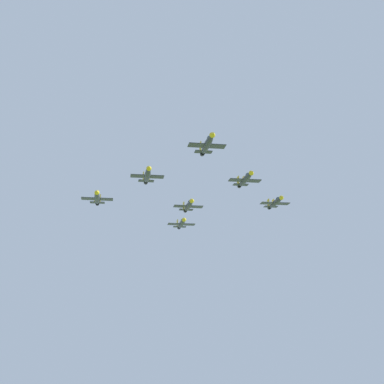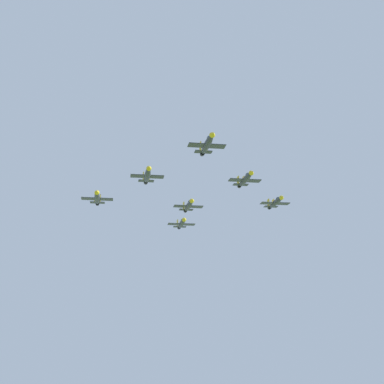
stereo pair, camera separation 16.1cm
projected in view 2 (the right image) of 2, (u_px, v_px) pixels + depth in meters
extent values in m
ellipsoid|color=#2D3338|center=(207.00, 144.00, 159.92)|extent=(3.49, 16.29, 2.08)
cone|color=gold|center=(213.00, 134.00, 151.33)|extent=(1.94, 2.23, 1.77)
ellipsoid|color=#334751|center=(209.00, 138.00, 156.73)|extent=(1.80, 2.90, 1.21)
cube|color=#2D3338|center=(207.00, 146.00, 160.66)|extent=(11.83, 4.69, 0.21)
cube|color=gold|center=(223.00, 146.00, 161.46)|extent=(1.10, 3.39, 0.25)
cube|color=gold|center=(190.00, 145.00, 159.89)|extent=(1.10, 3.39, 0.25)
cube|color=#2D3338|center=(203.00, 152.00, 166.39)|extent=(5.75, 3.02, 0.21)
cube|color=gold|center=(207.00, 147.00, 166.64)|extent=(0.48, 2.33, 3.00)
cube|color=gold|center=(200.00, 147.00, 166.32)|extent=(0.48, 2.33, 3.00)
cylinder|color=black|center=(202.00, 154.00, 168.07)|extent=(1.55, 1.28, 1.46)
ellipsoid|color=#2D3338|center=(245.00, 180.00, 180.06)|extent=(3.41, 15.65, 2.00)
cone|color=gold|center=(252.00, 172.00, 171.82)|extent=(1.87, 2.14, 1.70)
ellipsoid|color=#334751|center=(248.00, 175.00, 177.00)|extent=(1.73, 2.79, 1.16)
cube|color=#2D3338|center=(245.00, 180.00, 180.77)|extent=(11.37, 4.55, 0.20)
cube|color=gold|center=(259.00, 181.00, 181.56)|extent=(1.06, 3.25, 0.24)
cube|color=gold|center=(231.00, 180.00, 180.02)|extent=(1.06, 3.25, 0.24)
cube|color=#2D3338|center=(241.00, 185.00, 186.28)|extent=(5.53, 2.92, 0.20)
cube|color=gold|center=(243.00, 181.00, 186.51)|extent=(0.47, 2.23, 2.88)
cube|color=gold|center=(238.00, 180.00, 186.20)|extent=(0.47, 2.23, 2.88)
cylinder|color=black|center=(239.00, 186.00, 187.88)|extent=(1.49, 1.23, 1.40)
ellipsoid|color=#2D3338|center=(147.00, 175.00, 175.18)|extent=(3.23, 15.78, 2.02)
cone|color=gold|center=(149.00, 167.00, 166.85)|extent=(1.86, 2.14, 1.71)
ellipsoid|color=#334751|center=(148.00, 170.00, 172.09)|extent=(1.72, 2.80, 1.18)
cube|color=#2D3338|center=(147.00, 176.00, 175.90)|extent=(11.44, 4.44, 0.20)
cube|color=gold|center=(162.00, 177.00, 176.63)|extent=(1.03, 3.28, 0.24)
cube|color=gold|center=(132.00, 176.00, 175.21)|extent=(1.03, 3.28, 0.24)
cube|color=#2D3338|center=(146.00, 181.00, 181.47)|extent=(5.55, 2.87, 0.20)
cube|color=gold|center=(149.00, 177.00, 181.69)|extent=(0.44, 2.25, 2.91)
cube|color=gold|center=(143.00, 177.00, 181.41)|extent=(0.44, 2.25, 2.91)
cylinder|color=black|center=(146.00, 182.00, 183.09)|extent=(1.49, 1.23, 1.41)
ellipsoid|color=#2D3338|center=(275.00, 203.00, 200.70)|extent=(3.06, 15.67, 2.00)
cone|color=gold|center=(282.00, 197.00, 192.41)|extent=(1.83, 2.11, 1.70)
ellipsoid|color=#334751|center=(278.00, 199.00, 197.63)|extent=(1.68, 2.77, 1.17)
cube|color=#2D3338|center=(275.00, 203.00, 201.42)|extent=(11.34, 4.31, 0.20)
cube|color=gold|center=(287.00, 204.00, 202.09)|extent=(1.00, 3.25, 0.24)
cube|color=gold|center=(262.00, 203.00, 200.77)|extent=(1.00, 3.25, 0.24)
cube|color=#2D3338|center=(271.00, 207.00, 206.95)|extent=(5.49, 2.81, 0.20)
cube|color=gold|center=(273.00, 203.00, 207.17)|extent=(0.42, 2.24, 2.89)
cube|color=gold|center=(268.00, 203.00, 206.90)|extent=(0.42, 2.24, 2.89)
cylinder|color=black|center=(270.00, 208.00, 208.57)|extent=(1.47, 1.21, 1.40)
ellipsoid|color=#2D3338|center=(97.00, 198.00, 190.77)|extent=(3.55, 16.14, 2.06)
cone|color=gold|center=(97.00, 192.00, 182.27)|extent=(1.94, 2.21, 1.75)
ellipsoid|color=#334751|center=(97.00, 194.00, 187.61)|extent=(1.79, 2.88, 1.20)
cube|color=#2D3338|center=(97.00, 199.00, 191.50)|extent=(11.73, 4.71, 0.21)
cube|color=gold|center=(111.00, 199.00, 192.32)|extent=(1.11, 3.36, 0.25)
cube|color=gold|center=(83.00, 198.00, 190.71)|extent=(1.11, 3.36, 0.25)
cube|color=#2D3338|center=(97.00, 203.00, 197.17)|extent=(5.70, 3.02, 0.21)
cube|color=gold|center=(100.00, 199.00, 197.42)|extent=(0.49, 2.30, 2.98)
cube|color=gold|center=(95.00, 198.00, 197.10)|extent=(0.49, 2.30, 2.98)
cylinder|color=black|center=(97.00, 204.00, 198.83)|extent=(1.54, 1.27, 1.44)
ellipsoid|color=#2D3338|center=(189.00, 206.00, 195.20)|extent=(3.34, 15.45, 1.97)
cone|color=gold|center=(192.00, 200.00, 187.06)|extent=(1.85, 2.11, 1.68)
ellipsoid|color=#334751|center=(190.00, 202.00, 192.18)|extent=(1.71, 2.75, 1.15)
cube|color=#2D3338|center=(188.00, 207.00, 195.90)|extent=(11.23, 4.48, 0.20)
cube|color=gold|center=(201.00, 207.00, 196.67)|extent=(1.05, 3.21, 0.24)
cube|color=gold|center=(175.00, 206.00, 195.16)|extent=(1.05, 3.21, 0.24)
cube|color=#2D3338|center=(186.00, 210.00, 201.34)|extent=(5.45, 2.87, 0.20)
cube|color=gold|center=(189.00, 206.00, 201.57)|extent=(0.46, 2.21, 2.85)
cube|color=gold|center=(184.00, 206.00, 201.27)|extent=(0.46, 2.21, 2.85)
cylinder|color=black|center=(185.00, 211.00, 202.92)|extent=(1.47, 1.22, 1.38)
ellipsoid|color=#2D3338|center=(182.00, 224.00, 213.40)|extent=(3.21, 15.63, 2.00)
cone|color=gold|center=(184.00, 219.00, 205.15)|extent=(1.85, 2.12, 1.70)
ellipsoid|color=#334751|center=(183.00, 220.00, 210.34)|extent=(1.70, 2.77, 1.16)
cube|color=#2D3338|center=(181.00, 224.00, 214.11)|extent=(11.33, 4.41, 0.20)
cube|color=gold|center=(193.00, 225.00, 214.84)|extent=(1.03, 3.24, 0.24)
cube|color=gold|center=(169.00, 224.00, 213.41)|extent=(1.03, 3.24, 0.24)
cube|color=#2D3338|center=(180.00, 227.00, 219.62)|extent=(5.50, 2.85, 0.20)
cube|color=gold|center=(182.00, 223.00, 219.84)|extent=(0.44, 2.23, 2.88)
cube|color=gold|center=(177.00, 223.00, 219.56)|extent=(0.44, 2.23, 2.88)
cylinder|color=black|center=(179.00, 228.00, 221.23)|extent=(1.48, 1.22, 1.40)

